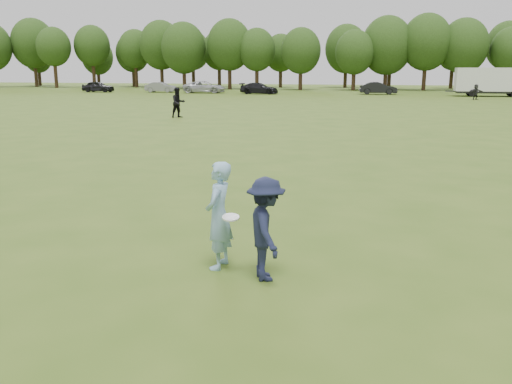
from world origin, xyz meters
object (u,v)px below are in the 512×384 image
(thrower, at_px, (219,216))
(car_a, at_px, (98,87))
(defender, at_px, (266,229))
(car_c, at_px, (205,87))
(player_far_d, at_px, (476,92))
(car_f, at_px, (378,88))
(car_d, at_px, (259,88))
(player_far_a, at_px, (178,103))
(car_b, at_px, (161,87))
(cargo_trailer, at_px, (493,81))

(thrower, height_order, car_a, thrower)
(defender, relative_size, car_c, 0.30)
(thrower, bearing_deg, player_far_d, 169.69)
(defender, xyz_separation_m, car_f, (1.12, 61.11, -0.06))
(defender, height_order, car_a, defender)
(car_c, distance_m, car_d, 7.50)
(player_far_a, bearing_deg, car_c, 61.30)
(thrower, distance_m, car_b, 65.38)
(car_d, bearing_deg, car_c, 83.35)
(defender, bearing_deg, car_d, -10.79)
(car_b, distance_m, car_c, 6.20)
(car_a, relative_size, car_d, 0.89)
(player_far_a, xyz_separation_m, car_f, (12.44, 35.21, -0.23))
(car_f, bearing_deg, defender, 173.60)
(cargo_trailer, bearing_deg, car_b, 178.09)
(car_c, relative_size, cargo_trailer, 0.60)
(player_far_d, bearing_deg, cargo_trailer, 35.47)
(player_far_a, height_order, car_a, player_far_a)
(player_far_d, bearing_deg, car_d, 130.20)
(thrower, height_order, car_c, thrower)
(player_far_a, relative_size, car_d, 0.41)
(thrower, bearing_deg, car_d, -165.42)
(player_far_d, height_order, car_b, player_far_d)
(player_far_d, bearing_deg, car_c, 132.16)
(thrower, relative_size, cargo_trailer, 0.20)
(player_far_a, height_order, car_f, player_far_a)
(car_a, bearing_deg, defender, -148.50)
(thrower, xyz_separation_m, car_a, (-34.58, 58.91, -0.16))
(defender, bearing_deg, player_far_a, 0.09)
(car_d, relative_size, cargo_trailer, 0.53)
(thrower, xyz_separation_m, car_f, (1.96, 60.79, -0.14))
(thrower, xyz_separation_m, car_c, (-19.88, 59.58, -0.13))
(thrower, height_order, defender, thrower)
(thrower, bearing_deg, car_b, -153.93)
(thrower, distance_m, car_d, 59.86)
(car_a, distance_m, cargo_trailer, 49.14)
(player_far_a, bearing_deg, car_b, 70.24)
(player_far_a, relative_size, car_b, 0.48)
(car_c, relative_size, car_d, 1.14)
(car_a, bearing_deg, cargo_trailer, -89.74)
(defender, distance_m, car_c, 63.38)
(player_far_d, height_order, car_d, player_far_d)
(car_b, xyz_separation_m, cargo_trailer, (40.62, -1.36, 1.11))
(thrower, bearing_deg, player_far_a, -155.16)
(cargo_trailer, bearing_deg, thrower, -103.94)
(car_d, distance_m, car_f, 14.59)
(car_f, bearing_deg, car_a, 87.59)
(player_far_d, distance_m, car_c, 32.67)
(car_f, distance_m, cargo_trailer, 12.82)
(car_a, bearing_deg, car_d, -90.31)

